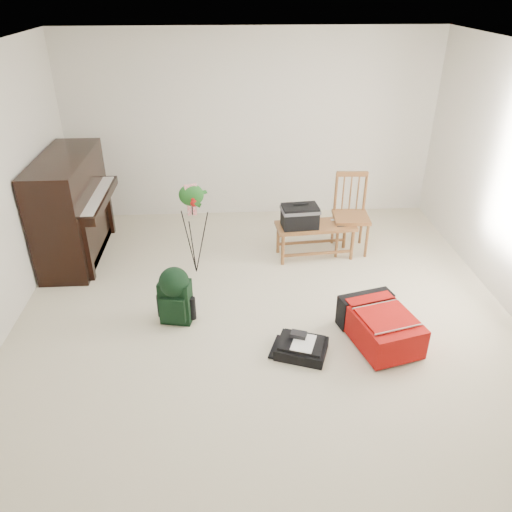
{
  "coord_description": "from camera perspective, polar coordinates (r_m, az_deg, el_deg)",
  "views": [
    {
      "loc": [
        -0.34,
        -3.94,
        3.02
      ],
      "look_at": [
        -0.08,
        0.35,
        0.6
      ],
      "focal_mm": 35.0,
      "sensor_mm": 36.0,
      "label": 1
    }
  ],
  "objects": [
    {
      "name": "floor",
      "position": [
        4.98,
        1.18,
        -8.02
      ],
      "size": [
        5.0,
        5.5,
        0.01
      ],
      "primitive_type": "cube",
      "color": "beige",
      "rests_on": "ground"
    },
    {
      "name": "ceiling",
      "position": [
        3.99,
        1.57,
        21.83
      ],
      "size": [
        5.0,
        5.5,
        0.01
      ],
      "primitive_type": "cube",
      "color": "white",
      "rests_on": "wall_back"
    },
    {
      "name": "wall_back",
      "position": [
        6.93,
        -0.54,
        14.53
      ],
      "size": [
        5.0,
        0.04,
        2.5
      ],
      "primitive_type": "cube",
      "color": "silver",
      "rests_on": "floor"
    },
    {
      "name": "piano",
      "position": [
        6.33,
        -20.21,
        4.95
      ],
      "size": [
        0.71,
        1.5,
        1.25
      ],
      "color": "black",
      "rests_on": "floor"
    },
    {
      "name": "bench",
      "position": [
        5.95,
        5.57,
        4.26
      ],
      "size": [
        0.97,
        0.46,
        0.73
      ],
      "rotation": [
        0.0,
        0.0,
        0.09
      ],
      "color": "brown",
      "rests_on": "floor"
    },
    {
      "name": "dining_chair",
      "position": [
        6.24,
        10.76,
        4.7
      ],
      "size": [
        0.44,
        0.44,
        0.97
      ],
      "rotation": [
        0.0,
        0.0,
        -0.06
      ],
      "color": "brown",
      "rests_on": "floor"
    },
    {
      "name": "red_suitcase",
      "position": [
        4.88,
        13.86,
        -7.36
      ],
      "size": [
        0.7,
        0.89,
        0.33
      ],
      "rotation": [
        0.0,
        0.0,
        0.26
      ],
      "color": "#B9070F",
      "rests_on": "floor"
    },
    {
      "name": "black_duffel",
      "position": [
        4.64,
        5.22,
        -10.36
      ],
      "size": [
        0.54,
        0.48,
        0.19
      ],
      "rotation": [
        0.0,
        0.0,
        -0.35
      ],
      "color": "black",
      "rests_on": "floor"
    },
    {
      "name": "green_backpack",
      "position": [
        4.93,
        -9.24,
        -4.19
      ],
      "size": [
        0.33,
        0.31,
        0.6
      ],
      "rotation": [
        0.0,
        0.0,
        -0.2
      ],
      "color": "black",
      "rests_on": "floor"
    },
    {
      "name": "flower_stand",
      "position": [
        5.63,
        -7.14,
        3.0
      ],
      "size": [
        0.45,
        0.45,
        1.12
      ],
      "rotation": [
        0.0,
        0.0,
        0.35
      ],
      "color": "black",
      "rests_on": "floor"
    }
  ]
}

